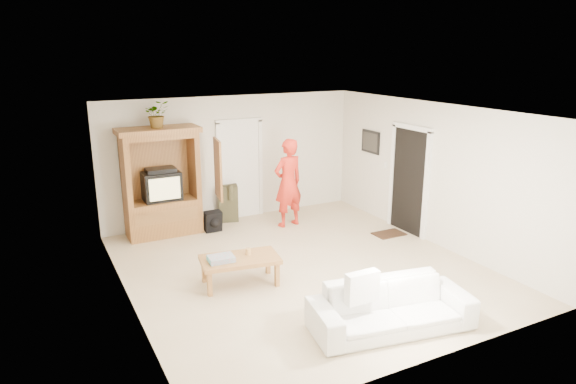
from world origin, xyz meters
The scene contains 19 objects.
floor centered at (0.00, 0.00, 0.00)m, with size 6.00×6.00×0.00m, color tan.
ceiling centered at (0.00, 0.00, 2.60)m, with size 6.00×6.00×0.00m, color white.
wall_back centered at (0.00, 3.00, 1.30)m, with size 5.50×5.50×0.00m, color silver.
wall_front centered at (0.00, -3.00, 1.30)m, with size 5.50×5.50×0.00m, color silver.
wall_left centered at (-2.75, 0.00, 1.30)m, with size 6.00×6.00×0.00m, color silver.
wall_right centered at (2.75, 0.00, 1.30)m, with size 6.00×6.00×0.00m, color silver.
armoire centered at (-1.58, 2.66, 0.91)m, with size 1.82×1.14×2.10m.
door_back centered at (0.15, 2.97, 1.02)m, with size 0.85×0.05×2.04m, color white.
doorway_right centered at (2.73, 0.60, 1.02)m, with size 0.05×0.90×2.04m, color black.
framed_picture centered at (2.73, 1.90, 1.60)m, with size 0.03×0.60×0.48m, color black.
doormat centered at (2.30, 0.60, 0.01)m, with size 0.60×0.40×0.02m, color #382316.
plant centered at (-1.60, 2.63, 2.35)m, with size 0.45×0.39×0.50m, color #4C7238.
man centered at (0.80, 2.00, 0.90)m, with size 0.66×0.43×1.81m, color red.
sofa centered at (0.10, -2.22, 0.31)m, with size 2.09×0.82×0.61m, color silver.
coffee_table centered at (-1.13, -0.11, 0.38)m, with size 1.27×0.82×0.44m.
towel centered at (-1.43, -0.11, 0.48)m, with size 0.38×0.28×0.08m, color #D0455D.
candle centered at (-0.97, -0.05, 0.49)m, with size 0.08×0.08×0.10m, color tan.
backpack_black centered at (-0.71, 2.34, 0.20)m, with size 0.33×0.19×0.41m, color black, non-canonical shape.
backpack_olive centered at (-0.19, 2.85, 0.38)m, with size 0.41×0.30×0.77m, color #47442B, non-canonical shape.
Camera 1 is at (-3.82, -6.89, 3.50)m, focal length 32.00 mm.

